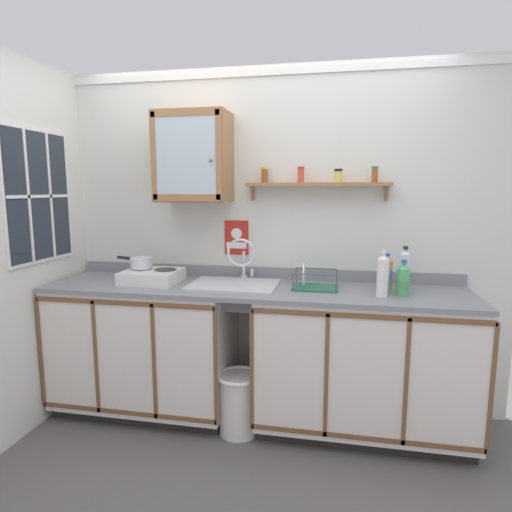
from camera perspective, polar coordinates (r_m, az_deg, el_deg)
The scene contains 20 objects.
floor at distance 3.00m, azimuth -1.47°, elevation -23.26°, with size 5.85×5.85×0.00m, color #565451.
back_wall at distance 3.17m, azimuth 0.89°, elevation 2.22°, with size 3.45×0.07×2.44m.
lower_cabinet_run at distance 3.28m, azimuth -14.28°, elevation -11.63°, with size 1.25×0.63×0.92m.
lower_cabinet_run_right at distance 2.99m, azimuth 13.92°, elevation -13.66°, with size 1.38×0.63×0.92m.
countertop at distance 2.90m, azimuth -0.32°, elevation -4.38°, with size 2.81×0.66×0.03m, color gray.
backsplash at distance 3.18m, azimuth 0.77°, elevation -2.19°, with size 2.81×0.02×0.08m, color gray.
sink at distance 2.97m, azimuth -2.82°, elevation -4.25°, with size 0.59×0.48×0.44m.
hot_plate_stove at distance 3.11m, azimuth -13.55°, elevation -2.60°, with size 0.38×0.34×0.09m.
saucepan at distance 3.16m, azimuth -14.99°, elevation -0.83°, with size 0.30×0.17×0.08m.
bottle_water_blue_0 at distance 2.84m, azimuth 16.54°, elevation -2.63°, with size 0.08×0.08×0.23m.
bottle_water_clear_1 at distance 2.89m, azimuth 19.02°, elevation -1.80°, with size 0.07×0.07×0.29m.
bottle_opaque_white_2 at distance 2.73m, azimuth 16.39°, elevation -2.45°, with size 0.07×0.07×0.28m.
bottle_soda_green_3 at distance 2.79m, azimuth 18.85°, elevation -3.04°, with size 0.08×0.08×0.22m.
bottle_juice_amber_4 at distance 2.95m, azimuth 16.86°, elevation -2.13°, with size 0.07×0.07×0.24m.
dish_rack at distance 2.87m, azimuth 7.55°, elevation -3.75°, with size 0.30×0.22×0.17m.
wall_cabinet at distance 3.10m, azimuth -8.26°, elevation 12.76°, with size 0.50×0.34×0.61m.
spice_shelf at distance 3.01m, azimuth 8.07°, elevation 9.55°, with size 0.98×0.14×0.23m.
warning_sign at distance 3.18m, azimuth -2.58°, elevation 2.40°, with size 0.18×0.01×0.25m.
window at distance 3.24m, azimuth -26.83°, elevation 7.05°, with size 0.03×0.64×0.88m.
trash_bin at distance 3.00m, azimuth -2.27°, elevation -18.67°, with size 0.29×0.29×0.41m.
Camera 1 is at (0.56, -2.48, 1.60)m, focal length 30.31 mm.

